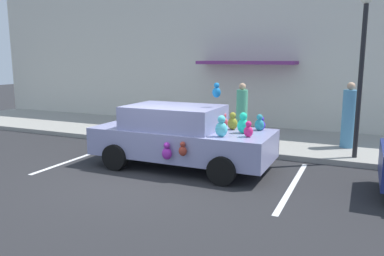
% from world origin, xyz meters
% --- Properties ---
extents(ground_plane, '(60.00, 60.00, 0.00)m').
position_xyz_m(ground_plane, '(0.00, 0.00, 0.00)').
color(ground_plane, '#262628').
extents(sidewalk, '(24.00, 4.00, 0.15)m').
position_xyz_m(sidewalk, '(0.00, 5.00, 0.07)').
color(sidewalk, gray).
rests_on(sidewalk, ground).
extents(storefront_building, '(24.00, 1.25, 6.40)m').
position_xyz_m(storefront_building, '(0.00, 7.14, 3.19)').
color(storefront_building, beige).
rests_on(storefront_building, ground).
extents(parking_stripe_front, '(0.12, 3.60, 0.01)m').
position_xyz_m(parking_stripe_front, '(3.12, 1.00, 0.00)').
color(parking_stripe_front, silver).
rests_on(parking_stripe_front, ground).
extents(parking_stripe_rear, '(0.12, 3.60, 0.01)m').
position_xyz_m(parking_stripe_rear, '(-2.66, 1.00, 0.00)').
color(parking_stripe_rear, silver).
rests_on(parking_stripe_rear, ground).
extents(plush_covered_car, '(4.47, 2.11, 2.13)m').
position_xyz_m(plush_covered_car, '(0.29, 1.30, 0.80)').
color(plush_covered_car, '#898BB7').
rests_on(plush_covered_car, ground).
extents(teddy_bear_on_sidewalk, '(0.40, 0.33, 0.76)m').
position_xyz_m(teddy_bear_on_sidewalk, '(-3.05, 3.86, 0.50)').
color(teddy_bear_on_sidewalk, brown).
rests_on(teddy_bear_on_sidewalk, sidewalk).
extents(street_lamp_post, '(0.28, 0.28, 4.14)m').
position_xyz_m(street_lamp_post, '(4.27, 3.50, 2.67)').
color(street_lamp_post, black).
rests_on(street_lamp_post, sidewalk).
extents(pedestrian_near_shopfront, '(0.34, 0.34, 1.81)m').
position_xyz_m(pedestrian_near_shopfront, '(0.97, 4.20, 0.99)').
color(pedestrian_near_shopfront, '#4DAC84').
rests_on(pedestrian_near_shopfront, sidewalk).
extents(pedestrian_walking_past, '(0.39, 0.39, 1.89)m').
position_xyz_m(pedestrian_walking_past, '(4.03, 4.66, 1.02)').
color(pedestrian_walking_past, teal).
rests_on(pedestrian_walking_past, sidewalk).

